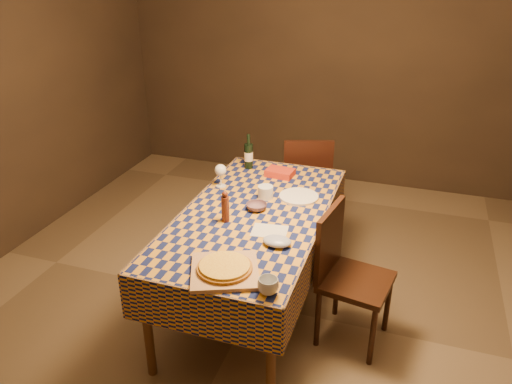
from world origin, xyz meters
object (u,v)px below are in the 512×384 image
at_px(dining_table, 254,222).
at_px(white_plate, 299,196).
at_px(pizza, 225,267).
at_px(chair_right, 345,269).
at_px(cutting_board, 225,271).
at_px(bowl, 257,207).
at_px(wine_bottle, 249,155).
at_px(chair_far, 306,180).

bearing_deg(dining_table, white_plate, 53.89).
xyz_separation_m(pizza, chair_right, (0.57, 0.61, -0.28)).
bearing_deg(cutting_board, pizza, -90.00).
xyz_separation_m(bowl, white_plate, (0.23, 0.27, -0.01)).
bearing_deg(wine_bottle, cutting_board, -75.75).
bearing_deg(bowl, cutting_board, -84.61).
height_order(cutting_board, white_plate, cutting_board).
bearing_deg(wine_bottle, chair_far, 50.23).
height_order(white_plate, chair_far, chair_far).
xyz_separation_m(dining_table, pizza, (0.08, -0.72, 0.11)).
bearing_deg(chair_right, white_plate, 134.63).
height_order(dining_table, wine_bottle, wine_bottle).
xyz_separation_m(dining_table, white_plate, (0.23, 0.32, 0.08)).
bearing_deg(dining_table, chair_right, -9.08).
bearing_deg(chair_right, bowl, 166.94).
bearing_deg(wine_bottle, pizza, -75.75).
relative_size(dining_table, wine_bottle, 6.45).
height_order(pizza, bowl, pizza).
relative_size(bowl, wine_bottle, 0.49).
bearing_deg(cutting_board, white_plate, 81.48).
bearing_deg(white_plate, chair_far, 99.20).
relative_size(dining_table, bowl, 13.03).
relative_size(cutting_board, wine_bottle, 1.27).
distance_m(dining_table, chair_right, 0.68).
relative_size(dining_table, chair_right, 1.98).
height_order(dining_table, cutting_board, cutting_board).
bearing_deg(wine_bottle, dining_table, -68.29).
distance_m(cutting_board, chair_right, 0.88).
relative_size(pizza, white_plate, 1.37).
relative_size(white_plate, chair_far, 0.30).
distance_m(wine_bottle, white_plate, 0.67).
bearing_deg(chair_far, dining_table, -94.45).
bearing_deg(chair_far, wine_bottle, -129.77).
distance_m(pizza, bowl, 0.77).
height_order(cutting_board, chair_right, chair_right).
bearing_deg(white_plate, wine_bottle, 141.99).
xyz_separation_m(pizza, white_plate, (0.16, 1.04, -0.03)).
relative_size(pizza, chair_right, 0.41).
xyz_separation_m(dining_table, cutting_board, (0.08, -0.72, 0.09)).
xyz_separation_m(dining_table, bowl, (0.01, 0.05, 0.10)).
relative_size(dining_table, pizza, 4.81).
height_order(cutting_board, wine_bottle, wine_bottle).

